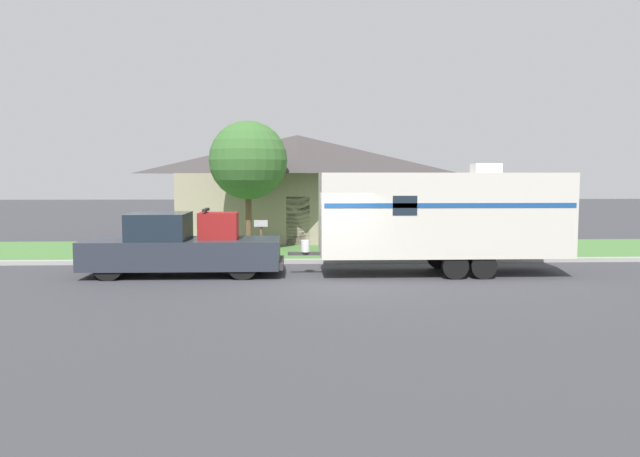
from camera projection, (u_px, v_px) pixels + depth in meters
ground_plane at (329, 282)px, 17.62m from camera, size 120.00×120.00×0.00m
curb_strip at (323, 261)px, 21.35m from camera, size 80.00×0.30×0.14m
lawn_strip at (319, 250)px, 24.99m from camera, size 80.00×7.00×0.03m
house_across_street at (297, 185)px, 30.01m from camera, size 11.25×7.91×4.92m
pickup_truck at (181, 247)px, 18.70m from camera, size 5.92×2.05×2.01m
travel_trailer at (442, 214)px, 18.94m from camera, size 8.39×2.35×3.36m
mailbox at (261, 230)px, 22.08m from camera, size 0.48×0.20×1.41m
tree_in_yard at (248, 160)px, 24.29m from camera, size 3.07×3.07×5.12m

